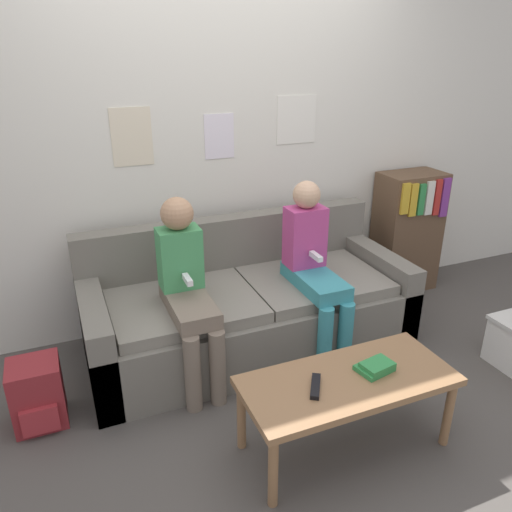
# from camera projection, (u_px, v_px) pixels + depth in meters

# --- Properties ---
(ground_plane) EXTENTS (10.00, 10.00, 0.00)m
(ground_plane) POSITION_uv_depth(u_px,v_px,m) (283.00, 391.00, 2.88)
(ground_plane) COLOR #4C4742
(wall_back) EXTENTS (8.00, 0.06, 2.60)m
(wall_back) POSITION_uv_depth(u_px,v_px,m) (218.00, 134.00, 3.28)
(wall_back) COLOR silver
(wall_back) RESTS_ON ground_plane
(couch) EXTENTS (2.04, 0.85, 0.79)m
(couch) POSITION_uv_depth(u_px,v_px,m) (248.00, 308.00, 3.24)
(couch) COLOR #6B665B
(couch) RESTS_ON ground_plane
(coffee_table) EXTENTS (1.02, 0.45, 0.40)m
(coffee_table) POSITION_uv_depth(u_px,v_px,m) (348.00, 386.00, 2.36)
(coffee_table) COLOR #8E6642
(coffee_table) RESTS_ON ground_plane
(person_left) EXTENTS (0.24, 0.58, 1.08)m
(person_left) POSITION_uv_depth(u_px,v_px,m) (187.00, 285.00, 2.79)
(person_left) COLOR #756656
(person_left) RESTS_ON ground_plane
(person_right) EXTENTS (0.24, 0.58, 1.09)m
(person_right) POSITION_uv_depth(u_px,v_px,m) (314.00, 263.00, 3.07)
(person_right) COLOR teal
(person_right) RESTS_ON ground_plane
(tv_remote) EXTENTS (0.12, 0.17, 0.02)m
(tv_remote) POSITION_uv_depth(u_px,v_px,m) (315.00, 386.00, 2.26)
(tv_remote) COLOR black
(tv_remote) RESTS_ON coffee_table
(book_stack) EXTENTS (0.19, 0.16, 0.05)m
(book_stack) POSITION_uv_depth(u_px,v_px,m) (375.00, 367.00, 2.38)
(book_stack) COLOR #2D8442
(book_stack) RESTS_ON coffee_table
(bookshelf) EXTENTS (0.49, 0.32, 0.95)m
(bookshelf) POSITION_uv_depth(u_px,v_px,m) (407.00, 232.00, 3.95)
(bookshelf) COLOR brown
(bookshelf) RESTS_ON ground_plane
(backpack) EXTENTS (0.25, 0.27, 0.36)m
(backpack) POSITION_uv_depth(u_px,v_px,m) (38.00, 394.00, 2.58)
(backpack) COLOR maroon
(backpack) RESTS_ON ground_plane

